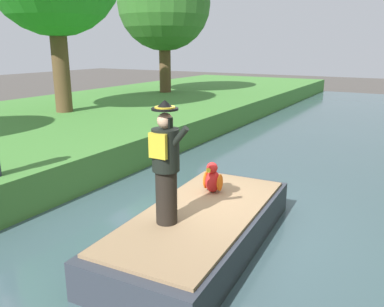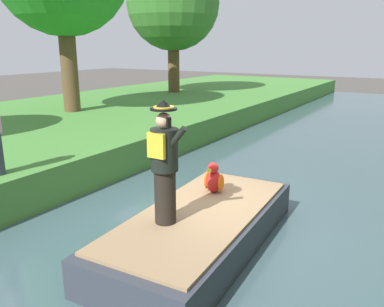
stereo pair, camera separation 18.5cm
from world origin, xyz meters
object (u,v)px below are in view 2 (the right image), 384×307
object	(u,v)px
boat	(200,229)
person_pirate	(165,163)
parrot_plush	(214,179)
tree_tall	(173,4)

from	to	relation	value
boat	person_pirate	world-z (taller)	person_pirate
boat	parrot_plush	world-z (taller)	parrot_plush
person_pirate	parrot_plush	xyz separation A→B (m)	(0.01, 1.49, -0.68)
boat	person_pirate	size ratio (longest dim) A/B	2.33
person_pirate	parrot_plush	bearing A→B (deg)	95.89
parrot_plush	tree_tall	bearing A→B (deg)	127.35
boat	person_pirate	bearing A→B (deg)	-111.33
boat	tree_tall	size ratio (longest dim) A/B	0.64
person_pirate	tree_tall	size ratio (longest dim) A/B	0.27
boat	parrot_plush	xyz separation A→B (m)	(-0.23, 0.87, 0.55)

